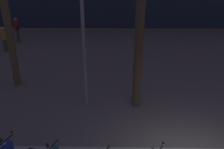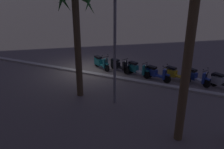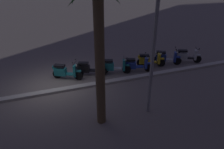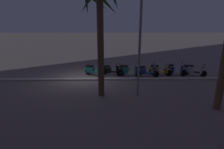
{
  "view_description": "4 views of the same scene",
  "coord_description": "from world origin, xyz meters",
  "px_view_note": "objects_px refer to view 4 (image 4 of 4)",
  "views": [
    {
      "loc": [
        -2.4,
        -5.82,
        5.76
      ],
      "look_at": [
        -2.58,
        4.57,
        0.98
      ],
      "focal_mm": 41.35,
      "sensor_mm": 36.0,
      "label": 1
    },
    {
      "loc": [
        -7.98,
        13.98,
        6.12
      ],
      "look_at": [
        -3.17,
        2.87,
        1.23
      ],
      "focal_mm": 38.28,
      "sensor_mm": 36.0,
      "label": 2
    },
    {
      "loc": [
        0.29,
        9.95,
        5.36
      ],
      "look_at": [
        -2.53,
        2.12,
        1.27
      ],
      "focal_mm": 32.34,
      "sensor_mm": 36.0,
      "label": 3
    },
    {
      "loc": [
        -1.94,
        13.12,
        3.88
      ],
      "look_at": [
        -2.18,
        2.33,
        0.9
      ],
      "focal_mm": 28.01,
      "sensor_mm": 36.0,
      "label": 4
    }
  ],
  "objects_px": {
    "scooter_silver_mid_rear": "(193,70)",
    "scooter_teal_gap_after_mid": "(128,70)",
    "scooter_blue_tail_end": "(173,69)",
    "palm_tree_by_mall_entrance": "(100,14)",
    "scooter_blue_mid_front": "(145,71)",
    "street_lamp": "(140,28)",
    "scooter_black_far_back": "(110,70)",
    "scooter_teal_mid_centre": "(93,70)",
    "scooter_yellow_second_in_line": "(159,70)"
  },
  "relations": [
    {
      "from": "scooter_yellow_second_in_line",
      "to": "scooter_teal_gap_after_mid",
      "type": "bearing_deg",
      "value": 4.32
    },
    {
      "from": "scooter_yellow_second_in_line",
      "to": "scooter_teal_mid_centre",
      "type": "relative_size",
      "value": 1.09
    },
    {
      "from": "scooter_black_far_back",
      "to": "palm_tree_by_mall_entrance",
      "type": "bearing_deg",
      "value": 82.73
    },
    {
      "from": "scooter_teal_gap_after_mid",
      "to": "scooter_black_far_back",
      "type": "relative_size",
      "value": 1.02
    },
    {
      "from": "scooter_yellow_second_in_line",
      "to": "scooter_black_far_back",
      "type": "xyz_separation_m",
      "value": [
        3.98,
        -0.06,
        -0.01
      ]
    },
    {
      "from": "scooter_silver_mid_rear",
      "to": "scooter_teal_gap_after_mid",
      "type": "bearing_deg",
      "value": -0.34
    },
    {
      "from": "scooter_teal_gap_after_mid",
      "to": "palm_tree_by_mall_entrance",
      "type": "distance_m",
      "value": 6.06
    },
    {
      "from": "scooter_yellow_second_in_line",
      "to": "scooter_black_far_back",
      "type": "height_order",
      "value": "same"
    },
    {
      "from": "scooter_blue_mid_front",
      "to": "scooter_black_far_back",
      "type": "xyz_separation_m",
      "value": [
        2.8,
        -0.48,
        -0.02
      ]
    },
    {
      "from": "scooter_black_far_back",
      "to": "scooter_teal_mid_centre",
      "type": "height_order",
      "value": "scooter_teal_mid_centre"
    },
    {
      "from": "scooter_silver_mid_rear",
      "to": "scooter_teal_gap_after_mid",
      "type": "relative_size",
      "value": 0.92
    },
    {
      "from": "scooter_silver_mid_rear",
      "to": "scooter_black_far_back",
      "type": "height_order",
      "value": "same"
    },
    {
      "from": "scooter_black_far_back",
      "to": "street_lamp",
      "type": "distance_m",
      "value": 5.74
    },
    {
      "from": "scooter_blue_tail_end",
      "to": "street_lamp",
      "type": "xyz_separation_m",
      "value": [
        3.64,
        4.3,
        3.36
      ]
    },
    {
      "from": "scooter_blue_tail_end",
      "to": "scooter_blue_mid_front",
      "type": "height_order",
      "value": "same"
    },
    {
      "from": "scooter_yellow_second_in_line",
      "to": "scooter_black_far_back",
      "type": "relative_size",
      "value": 1.02
    },
    {
      "from": "scooter_teal_gap_after_mid",
      "to": "scooter_black_far_back",
      "type": "height_order",
      "value": "same"
    },
    {
      "from": "street_lamp",
      "to": "palm_tree_by_mall_entrance",
      "type": "bearing_deg",
      "value": -1.13
    },
    {
      "from": "scooter_blue_tail_end",
      "to": "scooter_teal_mid_centre",
      "type": "distance_m",
      "value": 6.59
    },
    {
      "from": "scooter_black_far_back",
      "to": "palm_tree_by_mall_entrance",
      "type": "height_order",
      "value": "palm_tree_by_mall_entrance"
    },
    {
      "from": "scooter_blue_tail_end",
      "to": "street_lamp",
      "type": "relative_size",
      "value": 0.26
    },
    {
      "from": "scooter_silver_mid_rear",
      "to": "street_lamp",
      "type": "distance_m",
      "value": 7.39
    },
    {
      "from": "scooter_blue_mid_front",
      "to": "street_lamp",
      "type": "xyz_separation_m",
      "value": [
        1.25,
        3.89,
        3.36
      ]
    },
    {
      "from": "scooter_blue_mid_front",
      "to": "scooter_teal_mid_centre",
      "type": "relative_size",
      "value": 1.11
    },
    {
      "from": "scooter_silver_mid_rear",
      "to": "scooter_teal_gap_after_mid",
      "type": "height_order",
      "value": "same"
    },
    {
      "from": "scooter_silver_mid_rear",
      "to": "scooter_black_far_back",
      "type": "relative_size",
      "value": 0.94
    },
    {
      "from": "scooter_silver_mid_rear",
      "to": "scooter_black_far_back",
      "type": "xyz_separation_m",
      "value": [
        6.72,
        -0.29,
        -0.02
      ]
    },
    {
      "from": "street_lamp",
      "to": "scooter_yellow_second_in_line",
      "type": "bearing_deg",
      "value": -119.32
    },
    {
      "from": "scooter_blue_tail_end",
      "to": "street_lamp",
      "type": "distance_m",
      "value": 6.56
    },
    {
      "from": "scooter_silver_mid_rear",
      "to": "palm_tree_by_mall_entrance",
      "type": "height_order",
      "value": "palm_tree_by_mall_entrance"
    },
    {
      "from": "palm_tree_by_mall_entrance",
      "to": "scooter_teal_mid_centre",
      "type": "bearing_deg",
      "value": -79.02
    },
    {
      "from": "scooter_yellow_second_in_line",
      "to": "street_lamp",
      "type": "distance_m",
      "value": 5.98
    },
    {
      "from": "scooter_blue_mid_front",
      "to": "scooter_black_far_back",
      "type": "relative_size",
      "value": 1.04
    },
    {
      "from": "scooter_blue_tail_end",
      "to": "street_lamp",
      "type": "bearing_deg",
      "value": 49.75
    },
    {
      "from": "street_lamp",
      "to": "scooter_teal_gap_after_mid",
      "type": "bearing_deg",
      "value": -88.27
    },
    {
      "from": "scooter_black_far_back",
      "to": "scooter_silver_mid_rear",
      "type": "bearing_deg",
      "value": 177.55
    },
    {
      "from": "scooter_teal_gap_after_mid",
      "to": "street_lamp",
      "type": "height_order",
      "value": "street_lamp"
    },
    {
      "from": "scooter_silver_mid_rear",
      "to": "street_lamp",
      "type": "relative_size",
      "value": 0.26
    },
    {
      "from": "scooter_teal_mid_centre",
      "to": "palm_tree_by_mall_entrance",
      "type": "bearing_deg",
      "value": 100.98
    },
    {
      "from": "scooter_teal_gap_after_mid",
      "to": "street_lamp",
      "type": "xyz_separation_m",
      "value": [
        -0.12,
        4.12,
        3.36
      ]
    },
    {
      "from": "scooter_yellow_second_in_line",
      "to": "palm_tree_by_mall_entrance",
      "type": "xyz_separation_m",
      "value": [
        4.53,
        4.27,
        4.04
      ]
    },
    {
      "from": "scooter_yellow_second_in_line",
      "to": "palm_tree_by_mall_entrance",
      "type": "relative_size",
      "value": 0.29
    },
    {
      "from": "scooter_blue_tail_end",
      "to": "scooter_blue_mid_front",
      "type": "xyz_separation_m",
      "value": [
        2.4,
        0.41,
        -0.01
      ]
    },
    {
      "from": "scooter_silver_mid_rear",
      "to": "street_lamp",
      "type": "xyz_separation_m",
      "value": [
        5.17,
        4.09,
        3.36
      ]
    },
    {
      "from": "scooter_blue_mid_front",
      "to": "scooter_blue_tail_end",
      "type": "bearing_deg",
      "value": -170.38
    },
    {
      "from": "scooter_black_far_back",
      "to": "scooter_teal_mid_centre",
      "type": "relative_size",
      "value": 1.07
    },
    {
      "from": "scooter_blue_tail_end",
      "to": "scooter_teal_gap_after_mid",
      "type": "height_order",
      "value": "scooter_blue_tail_end"
    },
    {
      "from": "scooter_blue_mid_front",
      "to": "street_lamp",
      "type": "bearing_deg",
      "value": 72.27
    },
    {
      "from": "scooter_yellow_second_in_line",
      "to": "scooter_blue_mid_front",
      "type": "relative_size",
      "value": 0.98
    },
    {
      "from": "scooter_blue_tail_end",
      "to": "palm_tree_by_mall_entrance",
      "type": "xyz_separation_m",
      "value": [
        5.75,
        4.26,
        4.02
      ]
    }
  ]
}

